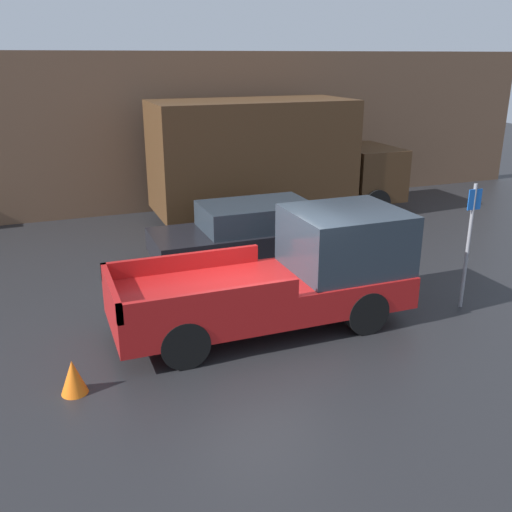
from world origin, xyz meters
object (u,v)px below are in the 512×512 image
at_px(car, 252,232).
at_px(parking_sign, 469,240).
at_px(pickup_truck, 291,274).
at_px(traffic_cone, 73,377).
at_px(delivery_truck, 268,158).

distance_m(car, parking_sign, 5.10).
distance_m(pickup_truck, traffic_cone, 4.22).
bearing_deg(car, traffic_cone, -135.13).
bearing_deg(parking_sign, delivery_truck, 99.02).
relative_size(delivery_truck, parking_sign, 3.05).
bearing_deg(pickup_truck, delivery_truck, 71.36).
height_order(car, parking_sign, parking_sign).
xyz_separation_m(car, delivery_truck, (1.78, 3.38, 1.15)).
height_order(car, delivery_truck, delivery_truck).
height_order(pickup_truck, delivery_truck, delivery_truck).
bearing_deg(parking_sign, pickup_truck, 170.57).
relative_size(car, parking_sign, 1.90).
distance_m(pickup_truck, delivery_truck, 7.33).
xyz_separation_m(parking_sign, traffic_cone, (-7.54, -0.45, -1.15)).
xyz_separation_m(delivery_truck, parking_sign, (1.19, -7.47, -0.48)).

